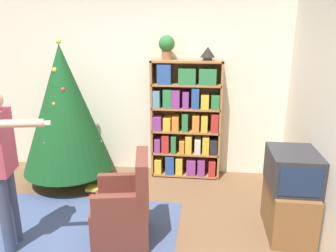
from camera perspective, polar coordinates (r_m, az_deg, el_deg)
wall_back at (r=4.91m, az=-4.14°, el=6.99°), size 8.00×0.10×2.60m
area_rug at (r=3.72m, az=-16.80°, el=-18.68°), size 2.19×1.82×0.01m
bookshelf at (r=4.71m, az=3.13°, el=0.76°), size 0.99×0.30×1.70m
tv_stand at (r=3.81m, az=20.20°, el=-13.42°), size 0.44×0.71×0.54m
television at (r=3.61m, az=20.93°, el=-7.07°), size 0.48×0.60×0.38m
game_remote at (r=3.47m, az=19.30°, el=-11.14°), size 0.04×0.12×0.02m
christmas_tree at (r=4.63m, az=-17.57°, el=2.79°), size 1.22×1.22×2.00m
armchair at (r=3.49m, az=-7.49°, el=-14.37°), size 0.66×0.65×0.92m
standing_person at (r=3.43m, az=-26.91°, el=-5.16°), size 0.69×0.46×1.60m
potted_plant at (r=4.58m, az=-0.22°, el=13.82°), size 0.22×0.22×0.33m
table_lamp at (r=4.55m, az=6.93°, el=12.57°), size 0.20×0.20×0.18m
book_pile_near_tree at (r=4.55m, az=-12.63°, el=-10.81°), size 0.22×0.16×0.09m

